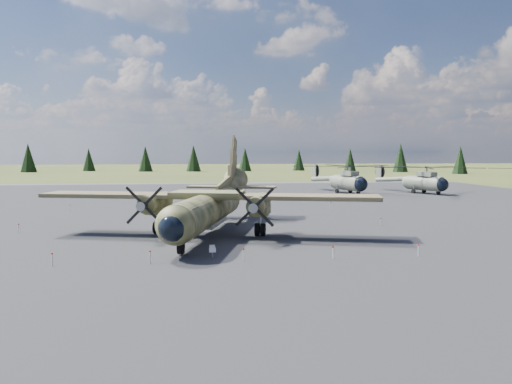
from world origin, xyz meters
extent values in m
plane|color=brown|center=(0.00, 0.00, 0.00)|extent=(500.00, 500.00, 0.00)
cube|color=#505155|center=(0.00, 10.00, 0.00)|extent=(120.00, 120.00, 0.04)
cylinder|color=#333B20|center=(-0.19, -3.75, 2.27)|extent=(7.12, 17.91, 2.77)
sphere|color=#333B20|center=(-2.41, -12.36, 2.27)|extent=(3.30, 3.30, 2.71)
sphere|color=black|center=(-2.55, -12.88, 2.22)|extent=(2.43, 2.43, 1.99)
cube|color=black|center=(-2.02, -10.83, 3.01)|extent=(2.31, 2.02, 0.54)
cone|color=#333B20|center=(2.72, 7.54, 3.31)|extent=(4.32, 7.25, 4.16)
cube|color=gray|center=(0.05, -2.79, 1.14)|extent=(3.30, 6.21, 0.49)
cube|color=#353F21|center=(-0.07, -3.27, 3.41)|extent=(28.58, 10.40, 0.35)
cube|color=#333B20|center=(-0.07, -3.27, 3.62)|extent=(6.63, 4.92, 0.35)
cylinder|color=#333B20|center=(-4.45, -2.45, 2.86)|extent=(2.72, 5.34, 1.48)
cube|color=#333B20|center=(-4.25, -1.68, 2.22)|extent=(2.27, 3.62, 0.79)
cone|color=gray|center=(-5.25, -5.56, 2.86)|extent=(0.95, 1.05, 0.75)
cylinder|color=black|center=(-4.25, -1.68, 0.54)|extent=(1.11, 1.27, 1.09)
cylinder|color=#333B20|center=(4.16, -4.67, 2.86)|extent=(2.72, 5.34, 1.48)
cube|color=#333B20|center=(4.36, -3.90, 2.22)|extent=(2.27, 3.62, 0.79)
cone|color=gray|center=(3.36, -7.78, 2.86)|extent=(0.95, 1.05, 0.75)
cylinder|color=black|center=(4.36, -3.90, 0.54)|extent=(1.11, 1.27, 1.09)
cube|color=#333B20|center=(1.78, 3.90, 3.90)|extent=(2.13, 7.29, 1.66)
cube|color=#353F21|center=(2.84, 8.02, 3.36)|extent=(9.73, 4.47, 0.22)
cylinder|color=gray|center=(-2.12, -11.21, 1.26)|extent=(0.17, 0.17, 0.89)
cylinder|color=black|center=(-2.12, -11.21, 0.54)|extent=(0.57, 0.98, 0.92)
cylinder|color=slate|center=(24.71, 36.61, 1.88)|extent=(4.56, 7.73, 2.54)
sphere|color=black|center=(25.77, 33.12, 1.83)|extent=(2.91, 2.91, 2.34)
sphere|color=slate|center=(23.64, 40.11, 1.88)|extent=(2.91, 2.91, 2.34)
cube|color=slate|center=(24.82, 36.22, 3.50)|extent=(2.60, 3.61, 0.76)
cylinder|color=gray|center=(24.82, 36.22, 4.27)|extent=(0.46, 0.46, 1.02)
cylinder|color=slate|center=(22.53, 43.75, 2.23)|extent=(3.34, 8.54, 1.45)
cube|color=slate|center=(21.42, 47.40, 3.50)|extent=(0.63, 1.43, 2.44)
cylinder|color=black|center=(21.76, 47.50, 3.50)|extent=(0.83, 2.54, 2.64)
cylinder|color=black|center=(25.59, 33.70, 0.41)|extent=(0.47, 0.74, 0.69)
cylinder|color=black|center=(23.04, 37.38, 0.41)|extent=(0.53, 0.87, 0.81)
cylinder|color=gray|center=(23.04, 37.38, 0.94)|extent=(0.18, 0.18, 1.47)
cylinder|color=black|center=(25.66, 38.18, 0.41)|extent=(0.53, 0.87, 0.81)
cylinder|color=gray|center=(25.66, 38.18, 0.94)|extent=(0.18, 0.18, 1.47)
cylinder|color=slate|center=(37.74, 35.20, 1.80)|extent=(5.08, 7.40, 2.44)
sphere|color=black|center=(39.17, 32.00, 1.75)|extent=(2.96, 2.96, 2.24)
sphere|color=slate|center=(36.32, 38.41, 1.80)|extent=(2.96, 2.96, 2.24)
cube|color=slate|center=(37.90, 34.85, 3.36)|extent=(2.78, 3.52, 0.73)
cylinder|color=gray|center=(37.90, 34.85, 4.09)|extent=(0.46, 0.46, 0.97)
cylinder|color=slate|center=(34.83, 41.75, 2.14)|extent=(4.13, 7.94, 1.39)
cube|color=slate|center=(33.35, 45.09, 3.36)|extent=(0.75, 1.33, 2.34)
cylinder|color=black|center=(33.66, 45.23, 3.36)|extent=(1.08, 2.34, 2.53)
cylinder|color=black|center=(38.93, 32.53, 0.39)|extent=(0.52, 0.72, 0.66)
cylinder|color=black|center=(36.07, 35.74, 0.39)|extent=(0.58, 0.83, 0.78)
cylinder|color=gray|center=(36.07, 35.74, 0.90)|extent=(0.18, 0.18, 1.41)
cylinder|color=black|center=(38.47, 36.81, 0.39)|extent=(0.58, 0.83, 0.78)
cylinder|color=gray|center=(38.47, 36.81, 0.90)|extent=(0.18, 0.18, 1.41)
cube|color=gray|center=(0.05, -10.71, 0.24)|extent=(0.08, 0.08, 0.48)
cube|color=silver|center=(0.05, -10.75, 0.48)|extent=(0.40, 0.20, 0.27)
cube|color=gray|center=(0.02, -12.31, 0.28)|extent=(0.08, 0.08, 0.56)
cube|color=silver|center=(0.02, -12.36, 0.55)|extent=(0.46, 0.20, 0.32)
cylinder|color=silver|center=(-10.00, -13.50, 0.40)|extent=(0.07, 0.07, 0.80)
cylinder|color=red|center=(-10.00, -13.50, 0.80)|extent=(0.12, 0.12, 0.10)
cylinder|color=silver|center=(-4.00, -13.50, 0.40)|extent=(0.07, 0.07, 0.80)
cylinder|color=red|center=(-4.00, -13.50, 0.80)|extent=(0.12, 0.12, 0.10)
cylinder|color=silver|center=(2.00, -13.50, 0.40)|extent=(0.07, 0.07, 0.80)
cylinder|color=red|center=(2.00, -13.50, 0.80)|extent=(0.12, 0.12, 0.10)
cylinder|color=silver|center=(8.00, -13.50, 0.40)|extent=(0.07, 0.07, 0.80)
cylinder|color=red|center=(8.00, -13.50, 0.80)|extent=(0.12, 0.12, 0.10)
cylinder|color=silver|center=(14.00, -13.50, 0.40)|extent=(0.07, 0.07, 0.80)
cylinder|color=red|center=(14.00, -13.50, 0.80)|extent=(0.12, 0.12, 0.10)
cylinder|color=silver|center=(-16.00, 16.00, 0.40)|extent=(0.07, 0.07, 0.80)
cylinder|color=red|center=(-16.00, 16.00, 0.80)|extent=(0.12, 0.12, 0.10)
cylinder|color=silver|center=(-8.00, 16.00, 0.40)|extent=(0.07, 0.07, 0.80)
cylinder|color=red|center=(-8.00, 16.00, 0.80)|extent=(0.12, 0.12, 0.10)
cylinder|color=silver|center=(0.00, 16.00, 0.40)|extent=(0.07, 0.07, 0.80)
cylinder|color=red|center=(0.00, 16.00, 0.80)|extent=(0.12, 0.12, 0.10)
cylinder|color=silver|center=(8.00, 16.00, 0.40)|extent=(0.07, 0.07, 0.80)
cylinder|color=red|center=(8.00, 16.00, 0.80)|extent=(0.12, 0.12, 0.10)
cylinder|color=silver|center=(16.00, 16.00, 0.40)|extent=(0.07, 0.07, 0.80)
cylinder|color=red|center=(16.00, 16.00, 0.80)|extent=(0.12, 0.12, 0.10)
cylinder|color=silver|center=(-16.50, 0.00, 0.40)|extent=(0.07, 0.07, 0.80)
cylinder|color=red|center=(-16.50, 0.00, 0.80)|extent=(0.12, 0.12, 0.10)
cylinder|color=silver|center=(16.50, 0.00, 0.40)|extent=(0.07, 0.07, 0.80)
cylinder|color=red|center=(16.50, 0.00, 0.80)|extent=(0.12, 0.12, 0.10)
cone|color=black|center=(85.12, 108.55, 4.53)|extent=(5.08, 5.08, 9.07)
cone|color=black|center=(72.06, 125.78, 5.10)|extent=(5.72, 5.72, 10.21)
cone|color=black|center=(56.03, 133.96, 4.27)|extent=(4.78, 4.78, 8.54)
cone|color=black|center=(38.64, 143.28, 4.10)|extent=(4.59, 4.59, 8.20)
cone|color=black|center=(17.55, 140.87, 4.36)|extent=(4.89, 4.89, 8.73)
cone|color=black|center=(-1.63, 139.61, 4.83)|extent=(5.41, 5.41, 9.66)
cone|color=black|center=(-19.10, 140.67, 4.64)|extent=(5.20, 5.20, 9.28)
cone|color=black|center=(-40.61, 147.81, 4.26)|extent=(4.77, 4.77, 8.52)
cone|color=black|center=(-59.75, 139.95, 5.10)|extent=(5.71, 5.71, 10.20)
camera|label=1|loc=(-1.10, -45.48, 7.13)|focal=35.00mm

